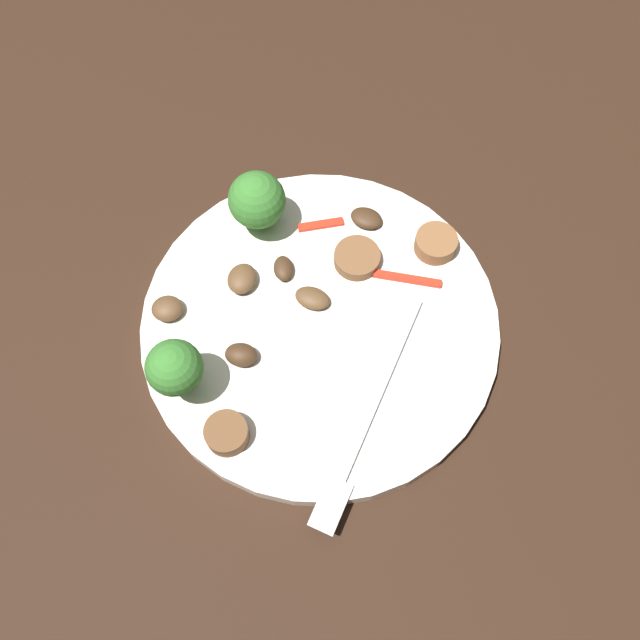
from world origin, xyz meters
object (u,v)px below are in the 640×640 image
(fork, at_px, (365,426))
(plate, at_px, (320,324))
(broccoli_floret_1, at_px, (175,368))
(mushroom_1, at_px, (242,279))
(pepper_strip_1, at_px, (407,279))
(mushroom_0, at_px, (283,268))
(sausage_slice_1, at_px, (436,243))
(mushroom_5, at_px, (366,218))
(mushroom_2, at_px, (312,298))
(mushroom_4, at_px, (167,309))
(sausage_slice_0, at_px, (227,433))
(pepper_strip_0, at_px, (321,225))
(mushroom_3, at_px, (241,355))
(broccoli_floret_0, at_px, (257,200))
(sausage_slice_2, at_px, (357,258))

(fork, bearing_deg, plate, -135.15)
(broccoli_floret_1, height_order, mushroom_1, broccoli_floret_1)
(pepper_strip_1, bearing_deg, mushroom_0, -75.92)
(broccoli_floret_1, relative_size, sausage_slice_1, 1.76)
(mushroom_1, xyz_separation_m, mushroom_5, (-0.08, 0.07, -0.00))
(mushroom_2, distance_m, mushroom_4, 0.11)
(mushroom_2, height_order, pepper_strip_1, mushroom_2)
(sausage_slice_0, relative_size, pepper_strip_0, 0.83)
(mushroom_1, relative_size, mushroom_5, 1.00)
(plate, height_order, mushroom_5, mushroom_5)
(mushroom_1, height_order, mushroom_3, same)
(mushroom_5, bearing_deg, fork, 16.77)
(pepper_strip_1, bearing_deg, mushroom_1, -70.25)
(sausage_slice_1, height_order, mushroom_4, sausage_slice_1)
(broccoli_floret_0, xyz_separation_m, mushroom_3, (0.11, 0.03, -0.03))
(sausage_slice_0, relative_size, mushroom_0, 1.38)
(pepper_strip_0, bearing_deg, mushroom_4, -37.27)
(mushroom_1, bearing_deg, mushroom_2, 92.35)
(plate, relative_size, mushroom_5, 10.30)
(sausage_slice_0, bearing_deg, mushroom_2, 169.83)
(sausage_slice_1, height_order, mushroom_2, sausage_slice_1)
(sausage_slice_0, relative_size, mushroom_2, 1.12)
(mushroom_4, relative_size, pepper_strip_0, 0.64)
(mushroom_1, height_order, pepper_strip_0, mushroom_1)
(sausage_slice_1, height_order, sausage_slice_2, sausage_slice_1)
(mushroom_0, relative_size, mushroom_1, 0.84)
(broccoli_floret_1, bearing_deg, mushroom_0, 162.82)
(pepper_strip_0, bearing_deg, broccoli_floret_0, -73.16)
(sausage_slice_2, bearing_deg, sausage_slice_1, 120.01)
(mushroom_5, distance_m, pepper_strip_0, 0.04)
(mushroom_2, bearing_deg, sausage_slice_2, 153.95)
(fork, height_order, mushroom_2, mushroom_2)
(broccoli_floret_0, xyz_separation_m, pepper_strip_0, (-0.01, 0.05, -0.03))
(mushroom_3, relative_size, pepper_strip_1, 0.45)
(broccoli_floret_0, relative_size, mushroom_3, 2.30)
(plate, distance_m, pepper_strip_0, 0.08)
(mushroom_3, bearing_deg, fork, 78.59)
(sausage_slice_0, relative_size, sausage_slice_2, 0.84)
(broccoli_floret_0, height_order, sausage_slice_1, broccoli_floret_0)
(sausage_slice_1, xyz_separation_m, pepper_strip_0, (0.01, -0.09, -0.01))
(fork, relative_size, sausage_slice_2, 5.10)
(mushroom_4, bearing_deg, mushroom_1, 133.58)
(broccoli_floret_0, relative_size, pepper_strip_0, 1.51)
(mushroom_4, bearing_deg, pepper_strip_0, 142.73)
(mushroom_4, bearing_deg, broccoli_floret_0, 158.81)
(sausage_slice_0, height_order, pepper_strip_1, sausage_slice_0)
(mushroom_2, bearing_deg, broccoli_floret_0, -129.87)
(sausage_slice_0, distance_m, mushroom_4, 0.11)
(broccoli_floret_1, xyz_separation_m, mushroom_4, (-0.05, -0.03, -0.03))
(broccoli_floret_1, xyz_separation_m, mushroom_3, (-0.03, 0.03, -0.03))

